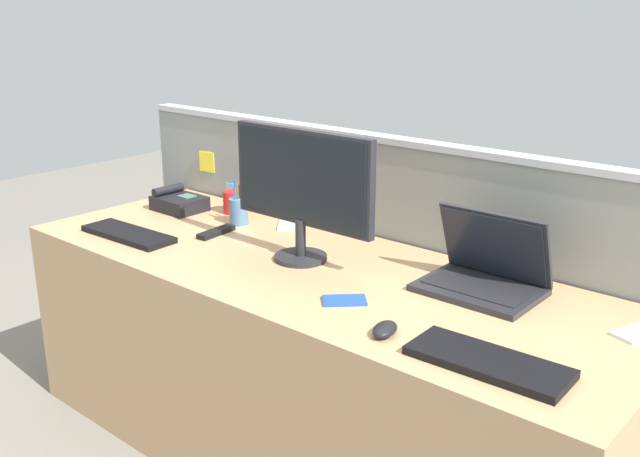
{
  "coord_description": "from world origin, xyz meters",
  "views": [
    {
      "loc": [
        1.5,
        -1.69,
        1.59
      ],
      "look_at": [
        0.0,
        0.05,
        0.87
      ],
      "focal_mm": 40.25,
      "sensor_mm": 36.0,
      "label": 1
    }
  ],
  "objects_px": {
    "desk_phone": "(179,202)",
    "keyboard_spare": "(488,362)",
    "desktop_monitor": "(302,185)",
    "pen_cup": "(239,211)",
    "cell_phone_blue_case": "(344,300)",
    "cell_phone_white_slab": "(637,333)",
    "coffee_mug": "(234,202)",
    "tv_remote": "(216,232)",
    "cell_phone_silver_slab": "(287,224)",
    "computer_mouse_right_hand": "(385,329)",
    "laptop": "(485,271)",
    "keyboard_main": "(128,234)"
  },
  "relations": [
    {
      "from": "desk_phone",
      "to": "keyboard_spare",
      "type": "xyz_separation_m",
      "value": [
        1.66,
        -0.38,
        -0.02
      ]
    },
    {
      "from": "desktop_monitor",
      "to": "pen_cup",
      "type": "bearing_deg",
      "value": 163.35
    },
    {
      "from": "desktop_monitor",
      "to": "cell_phone_blue_case",
      "type": "relative_size",
      "value": 4.54
    },
    {
      "from": "cell_phone_white_slab",
      "to": "coffee_mug",
      "type": "bearing_deg",
      "value": -164.28
    },
    {
      "from": "cell_phone_blue_case",
      "to": "tv_remote",
      "type": "height_order",
      "value": "tv_remote"
    },
    {
      "from": "cell_phone_blue_case",
      "to": "desktop_monitor",
      "type": "bearing_deg",
      "value": -164.2
    },
    {
      "from": "keyboard_spare",
      "to": "cell_phone_white_slab",
      "type": "distance_m",
      "value": 0.47
    },
    {
      "from": "cell_phone_white_slab",
      "to": "tv_remote",
      "type": "height_order",
      "value": "tv_remote"
    },
    {
      "from": "desktop_monitor",
      "to": "keyboard_spare",
      "type": "relative_size",
      "value": 1.48
    },
    {
      "from": "cell_phone_silver_slab",
      "to": "coffee_mug",
      "type": "relative_size",
      "value": 1.12
    },
    {
      "from": "computer_mouse_right_hand",
      "to": "coffee_mug",
      "type": "xyz_separation_m",
      "value": [
        -1.16,
        0.53,
        0.03
      ]
    },
    {
      "from": "desktop_monitor",
      "to": "laptop",
      "type": "distance_m",
      "value": 0.66
    },
    {
      "from": "tv_remote",
      "to": "cell_phone_silver_slab",
      "type": "bearing_deg",
      "value": 58.76
    },
    {
      "from": "computer_mouse_right_hand",
      "to": "cell_phone_blue_case",
      "type": "bearing_deg",
      "value": 140.93
    },
    {
      "from": "keyboard_main",
      "to": "tv_remote",
      "type": "relative_size",
      "value": 2.37
    },
    {
      "from": "cell_phone_white_slab",
      "to": "keyboard_spare",
      "type": "bearing_deg",
      "value": -98.93
    },
    {
      "from": "desk_phone",
      "to": "cell_phone_blue_case",
      "type": "height_order",
      "value": "desk_phone"
    },
    {
      "from": "cell_phone_white_slab",
      "to": "tv_remote",
      "type": "bearing_deg",
      "value": -155.29
    },
    {
      "from": "computer_mouse_right_hand",
      "to": "keyboard_main",
      "type": "bearing_deg",
      "value": 163.51
    },
    {
      "from": "cell_phone_silver_slab",
      "to": "coffee_mug",
      "type": "height_order",
      "value": "coffee_mug"
    },
    {
      "from": "desktop_monitor",
      "to": "laptop",
      "type": "height_order",
      "value": "desktop_monitor"
    },
    {
      "from": "computer_mouse_right_hand",
      "to": "cell_phone_white_slab",
      "type": "bearing_deg",
      "value": 26.69
    },
    {
      "from": "desk_phone",
      "to": "keyboard_spare",
      "type": "relative_size",
      "value": 0.52
    },
    {
      "from": "cell_phone_blue_case",
      "to": "pen_cup",
      "type": "bearing_deg",
      "value": -157.06
    },
    {
      "from": "cell_phone_silver_slab",
      "to": "cell_phone_white_slab",
      "type": "height_order",
      "value": "same"
    },
    {
      "from": "cell_phone_white_slab",
      "to": "cell_phone_blue_case",
      "type": "height_order",
      "value": "same"
    },
    {
      "from": "keyboard_spare",
      "to": "cell_phone_blue_case",
      "type": "relative_size",
      "value": 3.07
    },
    {
      "from": "cell_phone_silver_slab",
      "to": "cell_phone_white_slab",
      "type": "relative_size",
      "value": 1.01
    },
    {
      "from": "cell_phone_white_slab",
      "to": "computer_mouse_right_hand",
      "type": "bearing_deg",
      "value": -120.41
    },
    {
      "from": "keyboard_spare",
      "to": "pen_cup",
      "type": "bearing_deg",
      "value": 160.62
    },
    {
      "from": "keyboard_main",
      "to": "cell_phone_blue_case",
      "type": "relative_size",
      "value": 3.14
    },
    {
      "from": "cell_phone_blue_case",
      "to": "computer_mouse_right_hand",
      "type": "bearing_deg",
      "value": 20.55
    },
    {
      "from": "computer_mouse_right_hand",
      "to": "cell_phone_blue_case",
      "type": "distance_m",
      "value": 0.24
    },
    {
      "from": "keyboard_spare",
      "to": "tv_remote",
      "type": "distance_m",
      "value": 1.31
    },
    {
      "from": "keyboard_main",
      "to": "tv_remote",
      "type": "distance_m",
      "value": 0.33
    },
    {
      "from": "laptop",
      "to": "cell_phone_white_slab",
      "type": "relative_size",
      "value": 2.59
    },
    {
      "from": "laptop",
      "to": "tv_remote",
      "type": "xyz_separation_m",
      "value": [
        -1.04,
        -0.17,
        -0.05
      ]
    },
    {
      "from": "pen_cup",
      "to": "keyboard_main",
      "type": "bearing_deg",
      "value": -116.63
    },
    {
      "from": "computer_mouse_right_hand",
      "to": "coffee_mug",
      "type": "bearing_deg",
      "value": 141.24
    },
    {
      "from": "cell_phone_silver_slab",
      "to": "cell_phone_blue_case",
      "type": "distance_m",
      "value": 0.78
    },
    {
      "from": "desk_phone",
      "to": "computer_mouse_right_hand",
      "type": "distance_m",
      "value": 1.43
    },
    {
      "from": "desktop_monitor",
      "to": "tv_remote",
      "type": "bearing_deg",
      "value": -178.31
    },
    {
      "from": "desktop_monitor",
      "to": "coffee_mug",
      "type": "relative_size",
      "value": 4.75
    },
    {
      "from": "laptop",
      "to": "tv_remote",
      "type": "height_order",
      "value": "laptop"
    },
    {
      "from": "coffee_mug",
      "to": "keyboard_main",
      "type": "bearing_deg",
      "value": -97.7
    },
    {
      "from": "computer_mouse_right_hand",
      "to": "cell_phone_silver_slab",
      "type": "bearing_deg",
      "value": 133.61
    },
    {
      "from": "pen_cup",
      "to": "coffee_mug",
      "type": "relative_size",
      "value": 1.53
    },
    {
      "from": "desk_phone",
      "to": "cell_phone_white_slab",
      "type": "distance_m",
      "value": 1.88
    },
    {
      "from": "coffee_mug",
      "to": "keyboard_spare",
      "type": "bearing_deg",
      "value": -19.16
    },
    {
      "from": "laptop",
      "to": "keyboard_main",
      "type": "relative_size",
      "value": 0.88
    }
  ]
}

